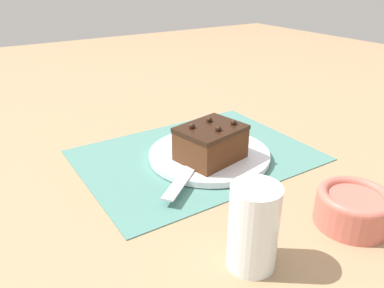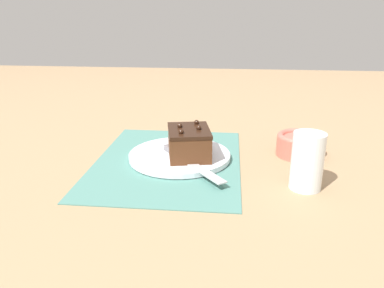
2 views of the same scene
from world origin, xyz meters
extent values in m
plane|color=#9E7F5B|center=(0.00, 0.00, 0.00)|extent=(3.00, 3.00, 0.00)
cube|color=slate|center=(0.00, 0.00, 0.00)|extent=(0.46, 0.34, 0.00)
cylinder|color=white|center=(-0.01, 0.03, 0.01)|extent=(0.24, 0.24, 0.01)
cube|color=#512D19|center=(0.00, 0.05, 0.05)|extent=(0.13, 0.11, 0.06)
cube|color=black|center=(0.00, 0.05, 0.08)|extent=(0.13, 0.12, 0.01)
sphere|color=black|center=(-0.04, 0.06, 0.09)|extent=(0.01, 0.01, 0.01)
sphere|color=black|center=(-0.01, 0.03, 0.09)|extent=(0.01, 0.01, 0.01)
sphere|color=black|center=(0.00, 0.07, 0.09)|extent=(0.01, 0.01, 0.01)
sphere|color=black|center=(0.03, 0.04, 0.09)|extent=(0.01, 0.01, 0.01)
cube|color=slate|center=(-0.01, 0.01, 0.02)|extent=(0.07, 0.06, 0.01)
cube|color=#B7BABF|center=(0.08, 0.09, 0.02)|extent=(0.14, 0.11, 0.00)
cylinder|color=white|center=(0.11, 0.30, 0.06)|extent=(0.06, 0.06, 0.12)
cylinder|color=#C66656|center=(-0.07, 0.32, 0.02)|extent=(0.11, 0.11, 0.05)
torus|color=#C66656|center=(-0.07, 0.32, 0.05)|extent=(0.11, 0.11, 0.02)
camera|label=1|loc=(0.38, 0.58, 0.35)|focal=35.00mm
camera|label=2|loc=(0.82, 0.14, 0.34)|focal=35.00mm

